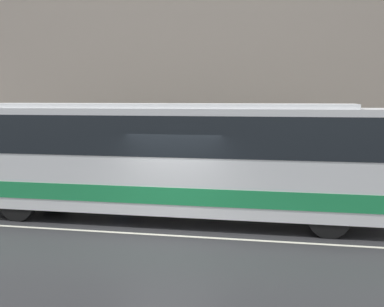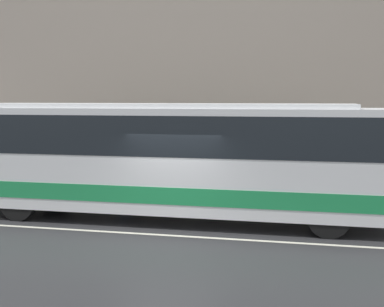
# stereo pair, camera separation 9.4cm
# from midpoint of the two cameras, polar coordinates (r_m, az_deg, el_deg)

# --- Properties ---
(ground_plane) EXTENTS (60.00, 60.00, 0.00)m
(ground_plane) POSITION_cam_midpoint_polar(r_m,az_deg,el_deg) (13.52, -2.68, -8.73)
(ground_plane) COLOR #2D2D30
(sidewalk) EXTENTS (60.00, 3.16, 0.14)m
(sidewalk) POSITION_cam_midpoint_polar(r_m,az_deg,el_deg) (18.82, 1.81, -4.32)
(sidewalk) COLOR #A09E99
(sidewalk) RESTS_ON ground_plane
(building_facade) EXTENTS (60.00, 0.35, 12.97)m
(building_facade) POSITION_cam_midpoint_polar(r_m,az_deg,el_deg) (20.42, 2.80, 13.97)
(building_facade) COLOR gray
(building_facade) RESTS_ON ground_plane
(lane_stripe) EXTENTS (54.00, 0.14, 0.01)m
(lane_stripe) POSITION_cam_midpoint_polar(r_m,az_deg,el_deg) (13.52, -2.68, -8.71)
(lane_stripe) COLOR beige
(lane_stripe) RESTS_ON ground_plane
(transit_bus) EXTENTS (12.45, 2.52, 3.27)m
(transit_bus) POSITION_cam_midpoint_polar(r_m,az_deg,el_deg) (15.05, -3.59, -0.10)
(transit_bus) COLOR white
(transit_bus) RESTS_ON ground_plane
(pedestrian_waiting) EXTENTS (0.36, 0.36, 1.73)m
(pedestrian_waiting) POSITION_cam_midpoint_polar(r_m,az_deg,el_deg) (19.78, -7.62, -1.28)
(pedestrian_waiting) COLOR navy
(pedestrian_waiting) RESTS_ON sidewalk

